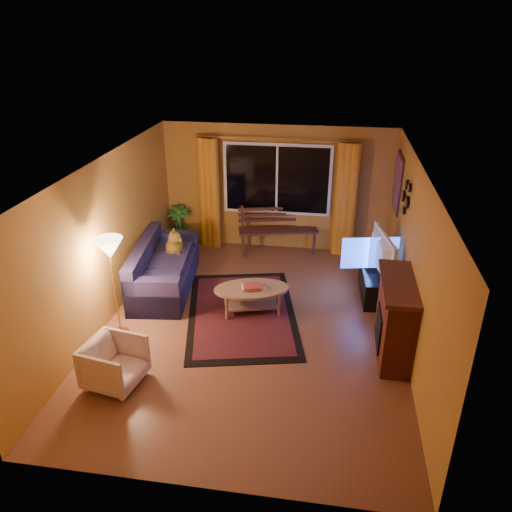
# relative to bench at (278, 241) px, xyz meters

# --- Properties ---
(floor) EXTENTS (4.50, 6.00, 0.02)m
(floor) POSITION_rel_bench_xyz_m (-0.07, -2.75, -0.25)
(floor) COLOR brown
(floor) RESTS_ON ground
(ceiling) EXTENTS (4.50, 6.00, 0.02)m
(ceiling) POSITION_rel_bench_xyz_m (-0.07, -2.75, 2.27)
(ceiling) COLOR white
(ceiling) RESTS_ON ground
(wall_back) EXTENTS (4.50, 0.02, 2.50)m
(wall_back) POSITION_rel_bench_xyz_m (-0.07, 0.26, 1.01)
(wall_back) COLOR #B57D33
(wall_back) RESTS_ON ground
(wall_left) EXTENTS (0.02, 6.00, 2.50)m
(wall_left) POSITION_rel_bench_xyz_m (-2.33, -2.75, 1.01)
(wall_left) COLOR #B57D33
(wall_left) RESTS_ON ground
(wall_right) EXTENTS (0.02, 6.00, 2.50)m
(wall_right) POSITION_rel_bench_xyz_m (2.19, -2.75, 1.01)
(wall_right) COLOR #B57D33
(wall_right) RESTS_ON ground
(window) EXTENTS (2.00, 0.02, 1.30)m
(window) POSITION_rel_bench_xyz_m (-0.07, 0.19, 1.21)
(window) COLOR black
(window) RESTS_ON wall_back
(curtain_rod) EXTENTS (3.20, 0.03, 0.03)m
(curtain_rod) POSITION_rel_bench_xyz_m (-0.07, 0.15, 2.01)
(curtain_rod) COLOR #BF8C3F
(curtain_rod) RESTS_ON wall_back
(curtain_left) EXTENTS (0.36, 0.36, 2.24)m
(curtain_left) POSITION_rel_bench_xyz_m (-1.42, 0.13, 0.88)
(curtain_left) COLOR orange
(curtain_left) RESTS_ON ground
(curtain_right) EXTENTS (0.36, 0.36, 2.24)m
(curtain_right) POSITION_rel_bench_xyz_m (1.28, 0.13, 0.88)
(curtain_right) COLOR orange
(curtain_right) RESTS_ON ground
(bench) EXTENTS (1.63, 0.82, 0.47)m
(bench) POSITION_rel_bench_xyz_m (0.00, 0.00, 0.00)
(bench) COLOR #3C1D1B
(bench) RESTS_ON ground
(potted_plant) EXTENTS (0.52, 0.52, 0.86)m
(potted_plant) POSITION_rel_bench_xyz_m (-2.06, 0.00, 0.19)
(potted_plant) COLOR #235B1E
(potted_plant) RESTS_ON ground
(sofa) EXTENTS (1.13, 2.16, 0.84)m
(sofa) POSITION_rel_bench_xyz_m (-1.77, -1.81, 0.18)
(sofa) COLOR #241F48
(sofa) RESTS_ON ground
(dog) EXTENTS (0.31, 0.42, 0.45)m
(dog) POSITION_rel_bench_xyz_m (-1.72, -1.34, 0.41)
(dog) COLOR olive
(dog) RESTS_ON sofa
(armchair) EXTENTS (0.74, 0.77, 0.69)m
(armchair) POSITION_rel_bench_xyz_m (-1.60, -4.35, 0.11)
(armchair) COLOR beige
(armchair) RESTS_ON ground
(floor_lamp) EXTENTS (0.34, 0.34, 1.56)m
(floor_lamp) POSITION_rel_bench_xyz_m (-2.01, -3.25, 0.54)
(floor_lamp) COLOR #BF8C3F
(floor_lamp) RESTS_ON ground
(rug) EXTENTS (2.23, 2.98, 0.02)m
(rug) POSITION_rel_bench_xyz_m (-0.30, -2.43, -0.23)
(rug) COLOR #691503
(rug) RESTS_ON ground
(coffee_table) EXTENTS (1.46, 1.46, 0.43)m
(coffee_table) POSITION_rel_bench_xyz_m (-0.16, -2.35, -0.02)
(coffee_table) COLOR #9D735B
(coffee_table) RESTS_ON ground
(tv_console) EXTENTS (0.42, 1.12, 0.46)m
(tv_console) POSITION_rel_bench_xyz_m (1.79, -1.53, -0.00)
(tv_console) COLOR black
(tv_console) RESTS_ON ground
(television) EXTENTS (0.39, 1.19, 0.68)m
(television) POSITION_rel_bench_xyz_m (1.79, -1.53, 0.57)
(television) COLOR black
(television) RESTS_ON tv_console
(fireplace) EXTENTS (0.40, 1.20, 1.10)m
(fireplace) POSITION_rel_bench_xyz_m (1.98, -3.15, 0.31)
(fireplace) COLOR maroon
(fireplace) RESTS_ON ground
(mirror_cluster) EXTENTS (0.06, 0.60, 0.56)m
(mirror_cluster) POSITION_rel_bench_xyz_m (2.14, -1.45, 1.56)
(mirror_cluster) COLOR black
(mirror_cluster) RESTS_ON wall_right
(painting) EXTENTS (0.04, 0.76, 0.96)m
(painting) POSITION_rel_bench_xyz_m (2.15, -0.30, 1.41)
(painting) COLOR #CD4721
(painting) RESTS_ON wall_right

